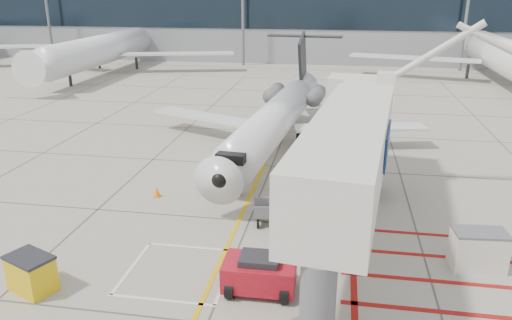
% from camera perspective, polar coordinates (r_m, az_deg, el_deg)
% --- Properties ---
extents(ground_plane, '(260.00, 260.00, 0.00)m').
position_cam_1_polar(ground_plane, '(21.32, -2.75, -11.68)').
color(ground_plane, '#9E9A88').
rests_on(ground_plane, ground).
extents(regional_jet, '(23.82, 28.84, 7.06)m').
position_cam_1_polar(regional_jet, '(32.38, 1.28, 6.03)').
color(regional_jet, silver).
rests_on(regional_jet, ground_plane).
extents(jet_bridge, '(11.70, 20.75, 7.90)m').
position_cam_1_polar(jet_bridge, '(21.29, 10.45, -0.27)').
color(jet_bridge, silver).
rests_on(jet_bridge, ground_plane).
extents(pushback_tug, '(2.72, 1.72, 1.57)m').
position_cam_1_polar(pushback_tug, '(19.21, 0.41, -12.70)').
color(pushback_tug, '#AA101F').
rests_on(pushback_tug, ground_plane).
extents(spill_bin, '(1.99, 1.70, 1.46)m').
position_cam_1_polar(spill_bin, '(21.05, -24.30, -11.69)').
color(spill_bin, gold).
rests_on(spill_bin, ground_plane).
extents(baggage_cart, '(2.07, 1.49, 1.20)m').
position_cam_1_polar(baggage_cart, '(24.26, 2.01, -6.01)').
color(baggage_cart, '#59595E').
rests_on(baggage_cart, ground_plane).
extents(ground_power_unit, '(2.17, 1.38, 1.64)m').
position_cam_1_polar(ground_power_unit, '(22.49, 24.06, -9.35)').
color(ground_power_unit, silver).
rests_on(ground_power_unit, ground_plane).
extents(cone_nose, '(0.41, 0.41, 0.57)m').
position_cam_1_polar(cone_nose, '(27.91, -11.27, -3.59)').
color(cone_nose, orange).
rests_on(cone_nose, ground_plane).
extents(cone_side, '(0.32, 0.32, 0.45)m').
position_cam_1_polar(cone_side, '(27.63, -2.67, -3.59)').
color(cone_side, '#FD440D').
rests_on(cone_side, ground_plane).
extents(terminal_building, '(180.00, 28.00, 14.00)m').
position_cam_1_polar(terminal_building, '(88.12, 14.05, 16.19)').
color(terminal_building, gray).
rests_on(terminal_building, ground_plane).
extents(terminal_glass_band, '(180.00, 0.10, 6.00)m').
position_cam_1_polar(terminal_glass_band, '(74.08, 14.83, 16.41)').
color(terminal_glass_band, black).
rests_on(terminal_glass_band, ground_plane).
extents(bg_aircraft_b, '(33.11, 36.79, 11.04)m').
position_cam_1_polar(bg_aircraft_b, '(71.01, -16.49, 14.15)').
color(bg_aircraft_b, silver).
rests_on(bg_aircraft_b, ground_plane).
extents(bg_aircraft_c, '(34.90, 38.77, 11.63)m').
position_cam_1_polar(bg_aircraft_c, '(66.66, 26.42, 12.94)').
color(bg_aircraft_c, silver).
rests_on(bg_aircraft_c, ground_plane).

